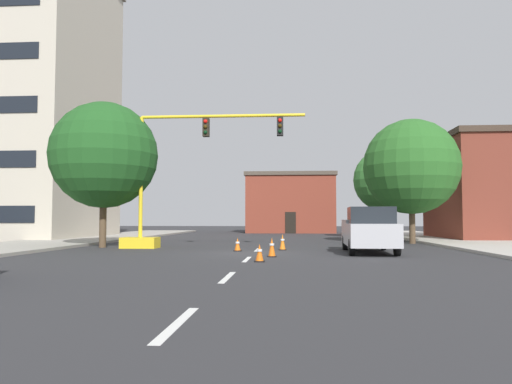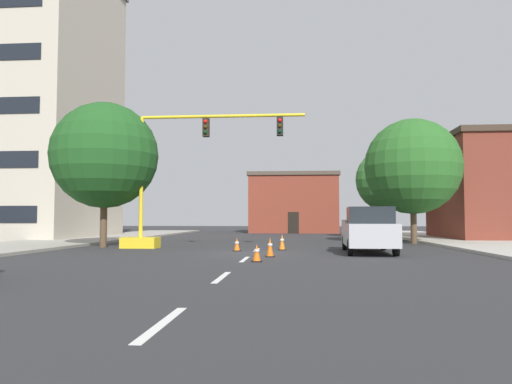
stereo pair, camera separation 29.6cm
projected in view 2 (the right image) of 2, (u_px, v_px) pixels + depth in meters
ground_plane at (252, 254)px, 20.83m from camera, size 160.00×160.00×0.00m
sidewalk_left at (61, 242)px, 29.84m from camera, size 6.00×56.00×0.14m
sidewalk_right at (483, 244)px, 27.76m from camera, size 6.00×56.00×0.14m
lane_stripe_seg_0 at (163, 323)px, 6.90m from camera, size 0.16×2.40×0.01m
lane_stripe_seg_1 at (222, 277)px, 12.38m from camera, size 0.16×2.40×0.01m
lane_stripe_seg_2 at (245, 259)px, 17.85m from camera, size 0.16×2.40×0.01m
lane_stripe_seg_3 at (257, 250)px, 23.32m from camera, size 0.16×2.40×0.01m
building_tall_left at (19, 100)px, 38.45m from camera, size 13.03×12.84×21.76m
building_brick_center at (294, 203)px, 53.85m from camera, size 9.63×8.43×6.41m
traffic_signal_gantry at (164, 204)px, 24.89m from camera, size 9.33×1.20×6.83m
tree_left_near at (105, 156)px, 25.60m from camera, size 5.57×5.57×7.62m
tree_right_far at (387, 180)px, 38.52m from camera, size 4.94×4.94×7.04m
tree_right_mid at (413, 167)px, 29.36m from camera, size 5.77×5.77×7.54m
pickup_truck_silver at (368, 231)px, 21.30m from camera, size 2.20×5.47×1.99m
traffic_cone_roadside_a at (257, 253)px, 16.82m from camera, size 0.36×0.36×0.62m
traffic_cone_roadside_b at (282, 242)px, 23.15m from camera, size 0.36×0.36×0.77m
traffic_cone_roadside_c at (270, 247)px, 19.00m from camera, size 0.36×0.36×0.76m
traffic_cone_roadside_d at (237, 245)px, 22.43m from camera, size 0.36×0.36×0.61m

